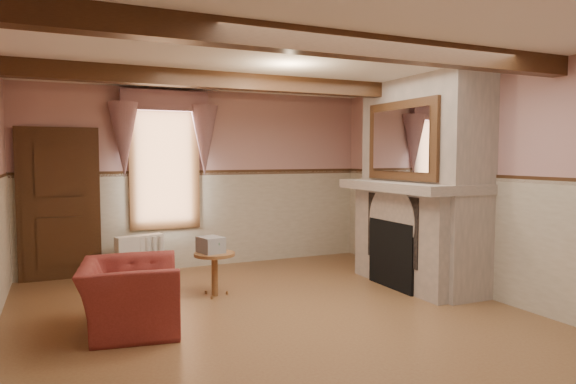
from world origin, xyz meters
name	(u,v)px	position (x,y,z in m)	size (l,w,h in m)	color
floor	(276,319)	(0.00, 0.00, 0.00)	(5.50, 6.00, 0.01)	brown
ceiling	(275,57)	(0.00, 0.00, 2.80)	(5.50, 6.00, 0.01)	silver
wall_back	(202,179)	(0.00, 3.00, 1.40)	(5.50, 0.02, 2.80)	tan
wall_front	(495,225)	(0.00, -3.00, 1.40)	(5.50, 0.02, 2.80)	tan
wall_right	(473,185)	(2.75, 0.00, 1.40)	(0.02, 6.00, 2.80)	tan
wainscot	(276,251)	(0.00, 0.00, 0.75)	(5.50, 6.00, 1.50)	beige
chair_rail	(276,181)	(0.00, 0.00, 1.50)	(5.50, 6.00, 0.08)	black
firebox	(395,254)	(2.00, 0.60, 0.45)	(0.20, 0.95, 0.90)	black
armchair	(130,296)	(-1.48, 0.30, 0.35)	(1.08, 0.94, 0.70)	maroon
side_table	(215,274)	(-0.33, 1.19, 0.28)	(0.52, 0.52, 0.55)	brown
book_stack	(211,245)	(-0.37, 1.22, 0.65)	(0.26, 0.32, 0.20)	#B7AD8C
radiator	(140,256)	(-1.03, 2.70, 0.30)	(0.70, 0.18, 0.60)	silver
bowl	(421,179)	(2.24, 0.40, 1.46)	(0.34, 0.34, 0.08)	brown
mantel_clock	(378,173)	(2.24, 1.40, 1.52)	(0.14, 0.24, 0.20)	black
oil_lamp	(388,170)	(2.24, 1.15, 1.56)	(0.11, 0.11, 0.28)	#BF7836
candle_red	(450,178)	(2.24, -0.13, 1.50)	(0.06, 0.06, 0.16)	maroon
jar_yellow	(444,179)	(2.24, -0.04, 1.48)	(0.06, 0.06, 0.12)	gold
fireplace	(422,183)	(2.42, 0.60, 1.40)	(0.85, 2.00, 2.80)	gray
mantel	(411,186)	(2.24, 0.60, 1.36)	(1.05, 2.05, 0.12)	gray
overmantel_mirror	(401,141)	(2.06, 0.60, 1.97)	(0.06, 1.44, 1.04)	silver
door	(59,206)	(-2.10, 2.94, 1.05)	(1.10, 0.10, 2.10)	black
window	(165,164)	(-0.60, 2.97, 1.65)	(1.06, 0.08, 2.02)	white
window_drapes	(165,124)	(-0.60, 2.88, 2.25)	(1.30, 0.14, 1.40)	gray
ceiling_beam_front	(331,43)	(0.00, -1.20, 2.70)	(5.50, 0.18, 0.20)	black
ceiling_beam_back	(238,82)	(0.00, 1.20, 2.70)	(5.50, 0.18, 0.20)	black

